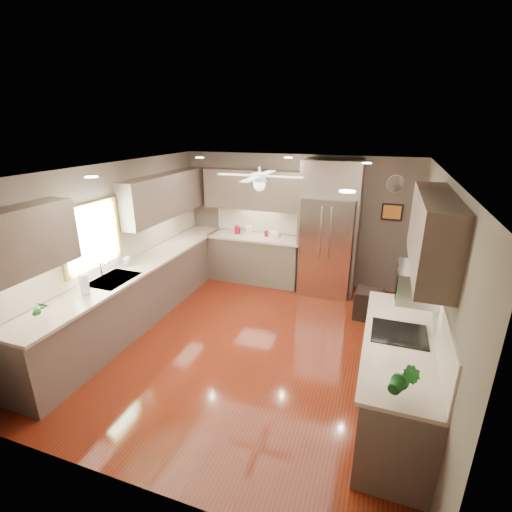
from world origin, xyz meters
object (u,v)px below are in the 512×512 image
Objects in this scene: canister_a at (237,230)px; paper_towel at (84,284)px; potted_plant_left at (39,309)px; soap_bottle at (128,260)px; canister_b at (242,230)px; canister_d at (266,233)px; canister_c at (249,230)px; microwave at (418,283)px; stool at (368,304)px; potted_plant_right at (404,381)px; refrigerator at (329,231)px; bowl at (275,236)px.

paper_towel is (-0.81, -3.25, 0.06)m from canister_a.
paper_towel reaches higher than potted_plant_left.
potted_plant_left is (0.14, -1.75, 0.04)m from soap_bottle.
canister_b is at bearing 65.01° from soap_bottle.
canister_a is at bearing -178.42° from canister_d.
canister_b is 0.68× the size of canister_c.
microwave is (3.07, -2.80, 0.47)m from canister_b.
stool is (2.42, -0.89, -0.79)m from canister_c.
potted_plant_left is 0.81× the size of potted_plant_right.
paper_towel is (-1.42, -3.26, 0.08)m from canister_d.
microwave is (1.33, -2.71, 0.29)m from refrigerator.
canister_b is 1.10× the size of canister_d.
refrigerator is at bearing 55.79° from potted_plant_left.
bowl is (0.18, -0.01, -0.03)m from canister_d.
canister_c is at bearing -179.30° from canister_d.
bowl is 0.79× the size of paper_towel.
refrigerator is at bearing -3.98° from canister_d.
canister_a is at bearing 78.44° from potted_plant_left.
canister_c is 3.43m from paper_towel.
paper_towel is at bearing -108.06° from canister_c.
canister_d is 0.21× the size of microwave.
paper_towel reaches higher than canister_a.
potted_plant_left is at bearing 179.87° from potted_plant_right.
canister_d is at bearing 177.57° from bowl.
canister_c is 0.08× the size of refrigerator.
paper_towel is at bearing -173.25° from microwave.
canister_a is 0.61m from canister_d.
refrigerator reaches higher than canister_c.
microwave reaches higher than soap_bottle.
paper_towel is at bearing -82.69° from soap_bottle.
canister_a is at bearing 75.94° from paper_towel.
potted_plant_right is 1.24m from microwave.
refrigerator is 8.80× the size of paper_towel.
paper_towel is at bearing 90.47° from potted_plant_left.
canister_a is 0.62× the size of potted_plant_left.
microwave is (2.90, -2.79, 0.45)m from canister_c.
microwave is 1.98× the size of paper_towel.
paper_towel is (-3.86, 0.71, -0.02)m from potted_plant_right.
refrigerator is 1.50m from stool.
microwave is (0.11, 1.18, 0.38)m from potted_plant_right.
bowl is 2.20m from stool.
canister_b is at bearing 74.58° from paper_towel.
canister_c is (0.25, 0.01, 0.01)m from canister_a.
canister_c is 0.84× the size of bowl.
potted_plant_right is (3.04, -3.95, 0.08)m from canister_a.
bowl reaches higher than stool.
canister_a is 1.84m from refrigerator.
canister_b is 0.57× the size of bowl.
refrigerator is (1.83, -0.07, 0.17)m from canister_a.
stool is at bearing -43.84° from refrigerator.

